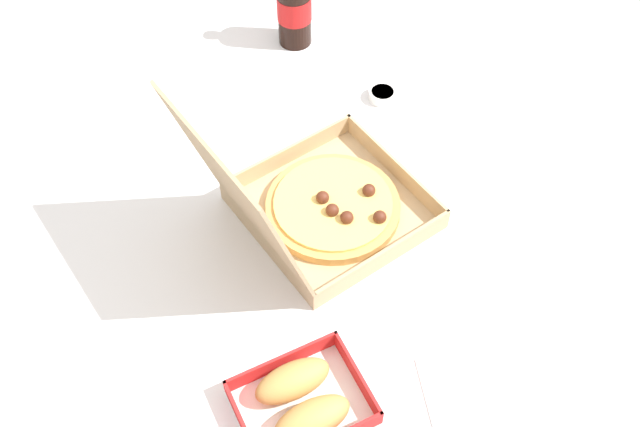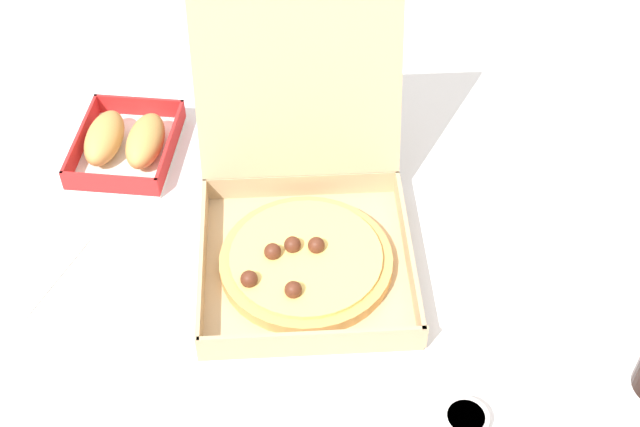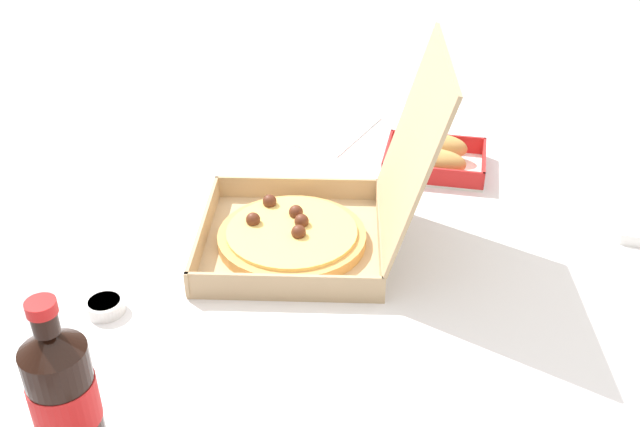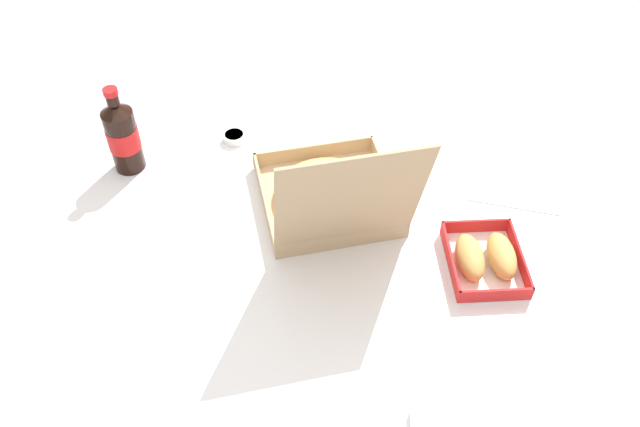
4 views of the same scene
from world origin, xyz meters
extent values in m
plane|color=#B2B2B7|center=(0.00, 0.00, 0.00)|extent=(10.00, 10.00, 0.00)
cube|color=white|center=(0.00, 0.00, 0.69)|extent=(1.25, 1.03, 0.03)
cylinder|color=#B7B7BC|center=(-0.56, -0.45, 0.34)|extent=(0.05, 0.05, 0.68)
cylinder|color=#B7B7BC|center=(0.56, -0.45, 0.34)|extent=(0.05, 0.05, 0.68)
cube|color=tan|center=(-0.01, -0.18, 0.71)|extent=(0.32, 0.32, 0.01)
cube|color=tan|center=(0.00, -0.33, 0.73)|extent=(0.29, 0.03, 0.04)
cube|color=tan|center=(-0.16, -0.20, 0.73)|extent=(0.03, 0.29, 0.04)
cube|color=tan|center=(0.13, -0.17, 0.73)|extent=(0.03, 0.29, 0.04)
cube|color=tan|center=(-0.03, -0.04, 0.73)|extent=(0.29, 0.03, 0.04)
cube|color=tan|center=(-0.03, 0.00, 0.90)|extent=(0.30, 0.11, 0.28)
cylinder|color=tan|center=(-0.01, -0.18, 0.72)|extent=(0.24, 0.24, 0.02)
cylinder|color=#EAC666|center=(-0.01, -0.18, 0.74)|extent=(0.21, 0.21, 0.01)
sphere|color=#562819|center=(0.00, -0.17, 0.74)|extent=(0.02, 0.02, 0.02)
sphere|color=#562819|center=(-0.03, -0.25, 0.74)|extent=(0.02, 0.02, 0.02)
sphere|color=#562819|center=(-0.03, -0.17, 0.74)|extent=(0.02, 0.02, 0.02)
sphere|color=#562819|center=(-0.06, -0.18, 0.74)|extent=(0.02, 0.02, 0.02)
sphere|color=#562819|center=(-0.09, -0.23, 0.74)|extent=(0.02, 0.02, 0.02)
cube|color=white|center=(-0.31, 0.05, 0.71)|extent=(0.16, 0.20, 0.00)
cube|color=red|center=(-0.31, -0.04, 0.73)|extent=(0.15, 0.02, 0.03)
cube|color=red|center=(-0.30, 0.14, 0.73)|extent=(0.15, 0.02, 0.03)
cube|color=red|center=(-0.38, 0.06, 0.73)|extent=(0.02, 0.19, 0.03)
cube|color=red|center=(-0.23, 0.04, 0.73)|extent=(0.02, 0.19, 0.03)
ellipsoid|color=tan|center=(-0.34, 0.05, 0.74)|extent=(0.07, 0.12, 0.05)
ellipsoid|color=tan|center=(-0.27, 0.05, 0.74)|extent=(0.07, 0.12, 0.05)
cylinder|color=black|center=(0.44, -0.37, 0.79)|extent=(0.07, 0.07, 0.16)
cone|color=black|center=(0.44, -0.37, 0.88)|extent=(0.07, 0.07, 0.02)
cylinder|color=black|center=(0.44, -0.37, 0.91)|extent=(0.03, 0.03, 0.02)
cylinder|color=red|center=(0.44, -0.37, 0.93)|extent=(0.03, 0.03, 0.01)
cylinder|color=red|center=(0.44, -0.37, 0.80)|extent=(0.07, 0.07, 0.06)
cube|color=white|center=(-0.46, -0.17, 0.71)|extent=(0.25, 0.22, 0.00)
cylinder|color=white|center=(0.19, -0.43, 0.72)|extent=(0.06, 0.06, 0.02)
cylinder|color=#DBBC66|center=(0.19, -0.43, 0.72)|extent=(0.05, 0.05, 0.01)
camera|label=1|loc=(-0.70, 0.25, 1.76)|focal=41.07mm
camera|label=2|loc=(0.02, -0.97, 1.65)|focal=48.93mm
camera|label=3|loc=(0.98, -0.02, 1.40)|focal=41.80mm
camera|label=4|loc=(0.15, 0.86, 1.78)|focal=37.05mm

